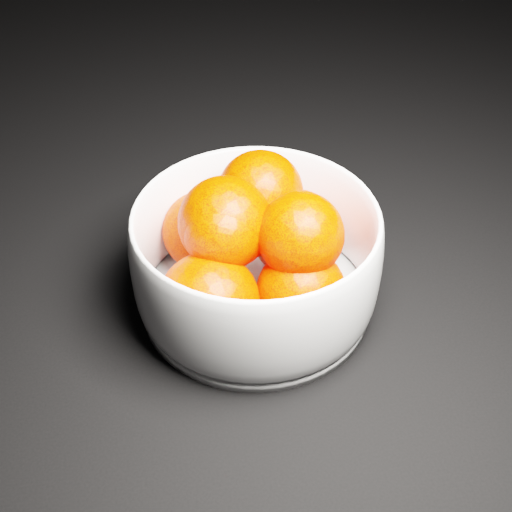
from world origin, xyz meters
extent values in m
cylinder|color=white|center=(0.16, 0.25, 0.01)|extent=(0.19, 0.19, 0.01)
sphere|color=#F02300|center=(0.20, 0.28, 0.05)|extent=(0.08, 0.08, 0.08)
sphere|color=#F02300|center=(0.13, 0.30, 0.05)|extent=(0.07, 0.07, 0.07)
sphere|color=#F02300|center=(0.12, 0.21, 0.05)|extent=(0.08, 0.08, 0.08)
sphere|color=#F02300|center=(0.19, 0.21, 0.05)|extent=(0.07, 0.07, 0.07)
sphere|color=#F02300|center=(0.17, 0.29, 0.09)|extent=(0.07, 0.07, 0.07)
sphere|color=#F02300|center=(0.14, 0.24, 0.09)|extent=(0.06, 0.06, 0.06)
sphere|color=#F02300|center=(0.19, 0.23, 0.09)|extent=(0.07, 0.07, 0.07)
sphere|color=#F02300|center=(0.14, 0.25, 0.09)|extent=(0.07, 0.07, 0.07)
camera|label=1|loc=(0.08, -0.18, 0.43)|focal=50.00mm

